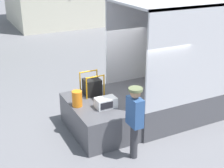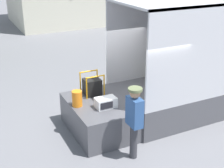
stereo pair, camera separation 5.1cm
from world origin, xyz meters
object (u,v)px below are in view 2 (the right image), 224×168
portable_generator (93,86)px  worker_person (134,116)px  orange_bucket (77,99)px  microwave (106,103)px

portable_generator → worker_person: bearing=-85.7°
portable_generator → worker_person: size_ratio=0.35×
worker_person → orange_bucket: bearing=117.5°
microwave → portable_generator: bearing=88.5°
microwave → portable_generator: size_ratio=0.85×
microwave → portable_generator: portable_generator is taller
worker_person → microwave: bearing=98.8°
portable_generator → worker_person: worker_person is taller
microwave → orange_bucket: orange_bucket is taller
orange_bucket → worker_person: 1.75m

